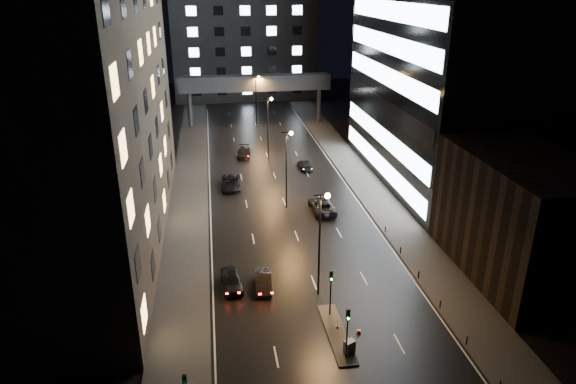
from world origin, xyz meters
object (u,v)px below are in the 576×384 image
car_toward_b (305,165)px  car_away_c (231,183)px  car_away_d (244,152)px  car_toward_a (322,206)px  car_away_b (263,281)px  car_away_a (232,280)px  utility_cabinet (349,347)px

car_toward_b → car_away_c: bearing=28.3°
car_away_d → car_toward_a: (8.20, -23.53, 0.06)m
car_away_b → car_away_c: bearing=98.1°
car_toward_a → car_away_a: bearing=50.1°
car_away_d → car_toward_a: 24.92m
car_away_c → car_away_b: bearing=-83.2°
car_away_c → car_toward_b: (11.76, 6.32, -0.12)m
car_away_c → car_away_d: (2.79, 13.73, -0.05)m
car_away_a → car_toward_b: size_ratio=0.98×
car_away_b → car_toward_a: size_ratio=0.75×
car_away_c → utility_cabinet: car_away_c is taller
car_away_b → utility_cabinet: size_ratio=4.03×
utility_cabinet → car_away_a: bearing=105.3°
car_away_a → car_away_b: (2.97, -0.50, -0.05)m
utility_cabinet → car_toward_b: bearing=61.1°
car_away_c → utility_cabinet: bearing=-75.6°
car_away_a → car_away_c: bearing=81.2°
car_away_c → car_toward_a: bearing=-38.8°
car_away_d → car_toward_b: bearing=-31.9°
car_away_c → utility_cabinet: (7.40, -36.46, -0.10)m
car_away_b → car_toward_b: size_ratio=0.94×
car_away_d → car_toward_b: size_ratio=1.11×
car_toward_b → utility_cabinet: car_toward_b is taller
utility_cabinet → car_away_c: bearing=78.3°
car_toward_a → utility_cabinet: bearing=80.0°
car_away_b → car_toward_a: bearing=64.8°
car_away_a → car_away_b: bearing=-15.7°
car_away_a → car_away_d: size_ratio=0.88×
car_away_a → car_away_b: 3.01m
car_away_a → car_toward_a: (12.17, 15.83, 0.04)m
car_away_d → utility_cabinet: car_away_d is taller
car_away_d → car_toward_b: car_away_d is taller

